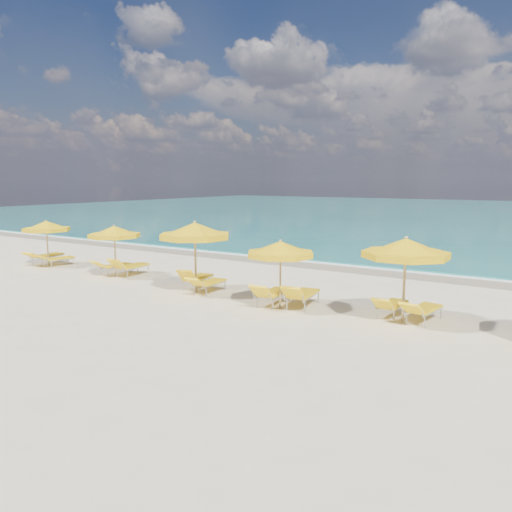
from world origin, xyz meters
The scene contains 20 objects.
ground_plane centered at (0.00, 0.00, 0.00)m, with size 120.00×120.00×0.00m, color beige.
ocean centered at (0.00, 48.00, 0.00)m, with size 120.00×80.00×0.30m, color #136B67.
wet_sand_band centered at (0.00, 7.40, 0.00)m, with size 120.00×2.60×0.01m, color tan.
foam_line centered at (0.00, 8.20, 0.00)m, with size 120.00×1.20×0.03m, color white.
whitecap_near centered at (-6.00, 17.00, 0.00)m, with size 14.00×0.36×0.05m, color white.
umbrella_1 centered at (-10.83, 0.24, 1.85)m, with size 2.83×2.83×2.17m.
umbrella_2 centered at (-6.17, 0.19, 1.85)m, with size 2.54×2.54×2.17m.
umbrella_3 centered at (-1.39, -0.34, 2.20)m, with size 3.03×3.03×2.59m.
umbrella_4 centered at (2.25, -0.58, 1.86)m, with size 2.43×2.43×2.18m.
umbrella_5 centered at (6.00, -0.09, 2.11)m, with size 3.21×3.21×2.47m.
lounger_1_left centered at (-11.30, 0.51, 0.24)m, with size 1.00×2.12×0.74m.
lounger_1_right centered at (-10.42, 0.52, 0.20)m, with size 0.81×1.78×0.61m.
lounger_2_left centered at (-6.55, 0.50, 0.21)m, with size 0.77×1.84×0.71m.
lounger_2_right centered at (-5.70, 0.64, 0.24)m, with size 0.77×1.95×0.88m.
lounger_3_left centered at (-1.79, 0.24, 0.23)m, with size 0.98×1.92×0.89m.
lounger_3_right centered at (-0.96, -0.12, 0.22)m, with size 0.68×1.82×0.74m.
lounger_4_left centered at (1.86, -0.38, 0.23)m, with size 0.75×1.90×0.86m.
lounger_4_right centered at (2.79, -0.09, 0.24)m, with size 0.90×2.02×0.90m.
lounger_5_left centered at (5.54, 0.36, 0.21)m, with size 0.63×1.73×0.75m.
lounger_5_right centered at (6.48, 0.28, 0.22)m, with size 0.84×1.86×0.76m.
Camera 1 is at (9.94, -13.92, 4.03)m, focal length 35.00 mm.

